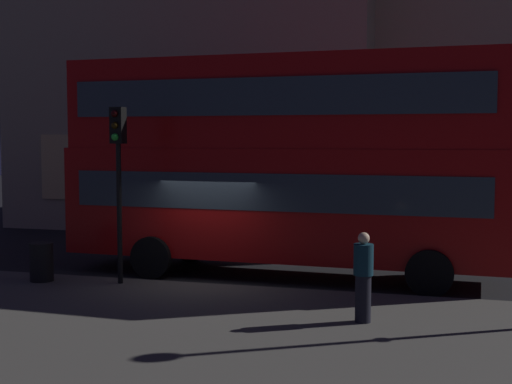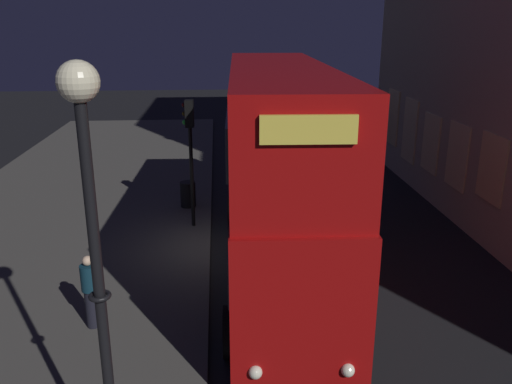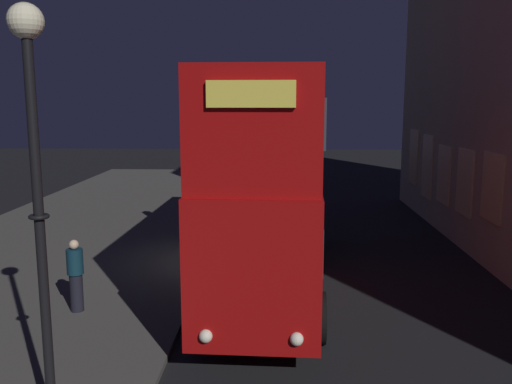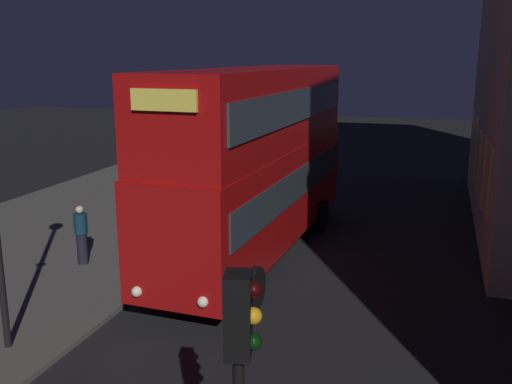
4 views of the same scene
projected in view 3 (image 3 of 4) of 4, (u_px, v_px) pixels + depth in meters
The scene contains 7 objects.
ground_plane at pixel (224, 263), 16.67m from camera, with size 80.00×80.00×0.00m, color black.
sidewalk_slab at pixel (54, 260), 16.87m from camera, with size 44.00×9.74×0.12m, color #4C4944.
double_decker_bus at pixel (268, 170), 14.53m from camera, with size 11.38×3.07×5.57m.
traffic_light_near_kerb at pixel (197, 157), 17.94m from camera, with size 0.34×0.37×4.16m.
street_lamp at pixel (34, 143), 7.26m from camera, with size 0.47×0.47×6.08m.
pedestrian at pixel (76, 275), 12.46m from camera, with size 0.37×0.37×1.70m.
litter_bin at pixel (199, 219), 20.28m from camera, with size 0.56×0.56×0.93m, color black.
Camera 3 is at (16.02, 1.62, 4.95)m, focal length 37.98 mm.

